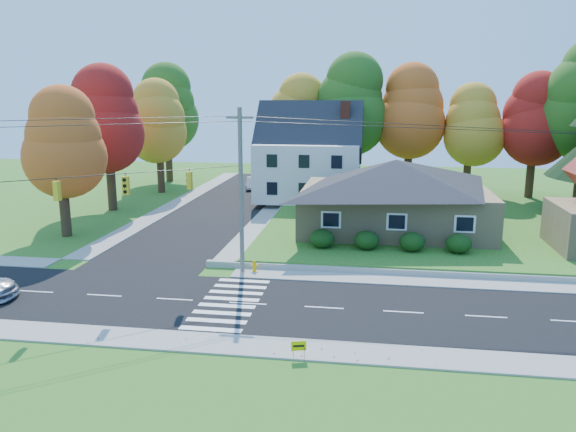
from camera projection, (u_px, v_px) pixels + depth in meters
The scene contains 22 objects.
ground at pixel (248, 304), 29.35m from camera, with size 120.00×120.00×0.00m, color #3D7923.
road_main at pixel (248, 304), 29.35m from camera, with size 90.00×8.00×0.02m, color black.
road_cross at pixel (226, 205), 55.64m from camera, with size 8.00×44.00×0.02m, color black.
sidewalk_north at pixel (266, 274), 34.18m from camera, with size 90.00×2.00×0.08m, color #9C9A90.
sidewalk_south at pixel (223, 344), 24.51m from camera, with size 90.00×2.00×0.08m, color #9C9A90.
lawn at pixel (451, 220), 47.70m from camera, with size 30.00×30.00×0.50m, color #3D7923.
ranch_house at pixel (395, 194), 42.95m from camera, with size 14.60×10.60×5.40m.
colonial_house at pixel (309, 158), 55.43m from camera, with size 10.40×8.40×9.60m.
hedge_row at pixel (389, 241), 37.49m from camera, with size 10.70×1.70×1.27m.
traffic_infrastructure at pixel (249, 202), 29.59m from camera, with size 38.10×10.66×10.00m.
tree_lot_0 at pixel (297, 117), 60.74m from camera, with size 6.72×6.72×12.51m.
tree_lot_1 at pixel (353, 105), 58.62m from camera, with size 7.84×7.84×14.60m.
tree_lot_2 at pixel (410, 112), 58.85m from camera, with size 7.28×7.28×13.56m.
tree_lot_3 at pixel (470, 125), 57.28m from camera, with size 6.16×6.16×11.47m.
tree_lot_4 at pixel (535, 119), 55.30m from camera, with size 6.72×6.72×12.51m.
tree_west_0 at pixel (59, 143), 41.91m from camera, with size 6.16×6.16×11.47m.
tree_west_1 at pixel (107, 120), 51.44m from camera, with size 7.28×7.28×13.56m.
tree_west_2 at pixel (158, 122), 61.10m from camera, with size 6.72×6.72×12.51m.
tree_west_3 at pixel (167, 108), 68.84m from camera, with size 7.84×7.84×14.60m.
white_car at pixel (253, 183), 64.86m from camera, with size 1.40×4.01×1.32m, color silver.
fire_hydrant at pixel (254, 266), 34.50m from camera, with size 0.43×0.34×0.76m.
yard_sign at pixel (299, 346), 23.11m from camera, with size 0.62×0.19×0.79m.
Camera 1 is at (6.21, -27.08, 10.72)m, focal length 35.00 mm.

